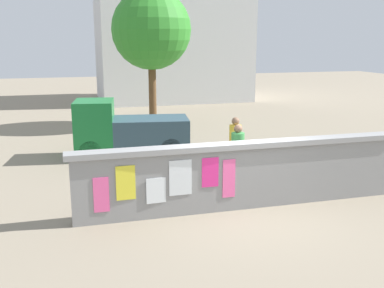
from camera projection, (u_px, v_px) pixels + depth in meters
ground at (167, 136)px, 17.85m from camera, size 60.00×60.00×0.00m
poster_wall at (243, 174)px, 10.16m from camera, size 7.75×0.42×1.52m
auto_rickshaw_truck at (126, 129)px, 14.64m from camera, size 3.78×2.02×1.85m
motorcycle at (295, 154)px, 13.23m from camera, size 1.87×0.70×0.87m
bicycle_near at (167, 176)px, 11.48m from camera, size 1.71×0.44×0.95m
person_walking at (238, 148)px, 11.70m from camera, size 0.41×0.41×1.62m
person_bystander at (235, 139)px, 12.75m from camera, size 0.46×0.46×1.62m
tree_roadside at (151, 30)px, 19.21m from camera, size 3.40×3.40×5.84m
building_background at (171, 23)px, 27.90m from camera, size 9.29×6.14×9.40m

